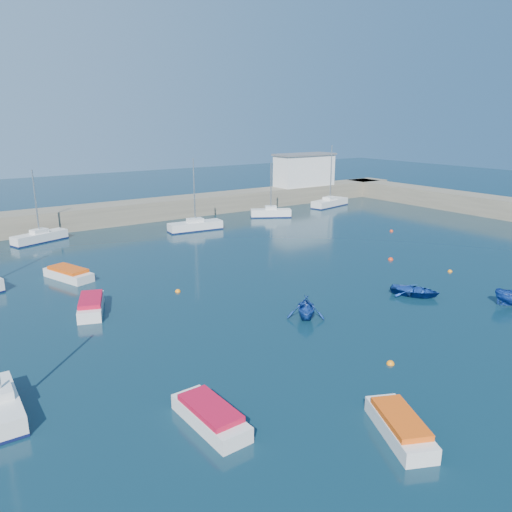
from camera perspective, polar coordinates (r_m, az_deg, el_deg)
ground at (r=32.90m, az=17.09°, el=-9.29°), size 220.00×220.00×0.00m
back_wall at (r=69.44m, az=-13.93°, el=4.94°), size 96.00×4.50×2.60m
right_arm at (r=85.33m, az=18.91°, el=6.44°), size 4.50×32.00×2.60m
harbor_office at (r=84.20m, az=5.54°, el=9.69°), size 10.00×4.00×5.00m
sailboat_1 at (r=26.92m, az=-26.99°, el=-14.86°), size 1.45×4.93×6.62m
sailboat_5 at (r=60.98m, az=-23.48°, el=2.01°), size 6.31×3.71×8.06m
sailboat_6 at (r=62.33m, az=-6.94°, el=3.46°), size 6.87×2.50×8.81m
sailboat_7 at (r=70.48m, az=1.70°, el=4.98°), size 5.66×4.15×7.58m
sailboat_8 at (r=79.99m, az=8.43°, el=6.06°), size 7.54×3.57×9.48m
motorboat_0 at (r=23.66m, az=-5.25°, el=-17.69°), size 1.75×4.54×1.00m
motorboat_1 at (r=37.66m, az=-18.33°, el=-5.36°), size 3.07×4.79×1.11m
motorboat_2 at (r=46.00m, az=-20.65°, el=-1.89°), size 3.27×5.21×1.01m
motorboat_3 at (r=23.75m, az=16.12°, el=-18.15°), size 3.15×4.51×1.00m
dinghy_center at (r=41.01m, az=17.71°, el=-3.81°), size 4.13×4.53×0.77m
dinghy_left at (r=34.80m, az=5.73°, el=-5.85°), size 3.92×3.99×1.59m
buoy_0 at (r=29.77m, az=15.11°, el=-11.85°), size 0.45×0.45×0.45m
buoy_1 at (r=50.71m, az=15.13°, el=-0.43°), size 0.50×0.50×0.50m
buoy_2 at (r=48.47m, az=21.29°, el=-1.69°), size 0.40×0.40×0.40m
buoy_3 at (r=40.50m, az=-8.92°, el=-4.06°), size 0.44×0.44×0.44m
buoy_4 at (r=63.68m, az=15.21°, el=2.74°), size 0.44×0.44×0.44m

